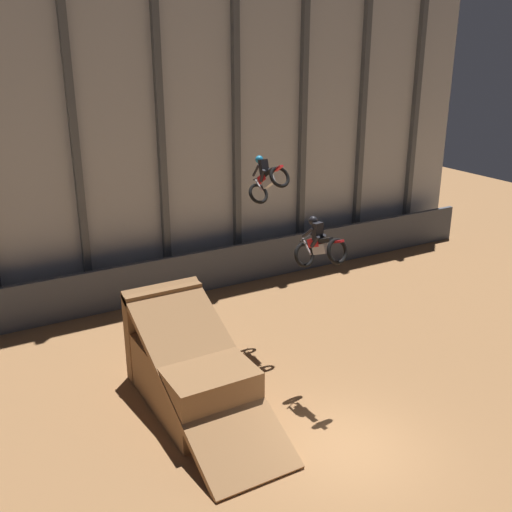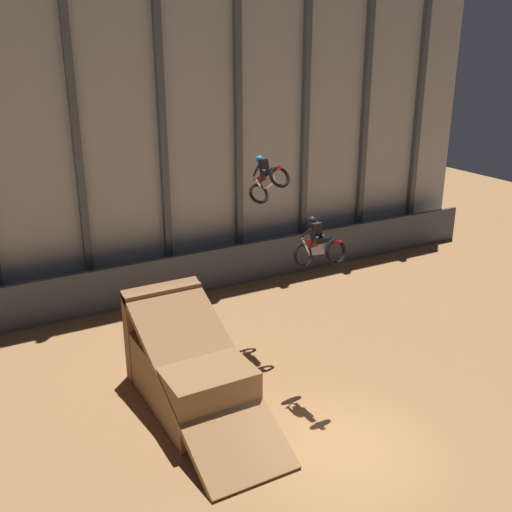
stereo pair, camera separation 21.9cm
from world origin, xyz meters
name	(u,v)px [view 1 (the left image)]	position (x,y,z in m)	size (l,w,h in m)	color
ground_plane	(348,448)	(0.00, 0.00, 0.00)	(60.00, 60.00, 0.00)	#996B42
arena_back_wall	(160,138)	(0.00, 12.65, 6.40)	(32.00, 0.40, 12.80)	#ADB2B7
lower_barrier	(178,276)	(0.00, 11.42, 0.88)	(31.36, 0.20, 1.76)	#474C56
dirt_ramp	(188,368)	(-2.69, 4.18, 1.03)	(2.46, 6.41, 3.08)	olive
rider_bike_left_air	(319,245)	(0.83, 2.78, 4.65)	(0.95, 1.75, 1.65)	black
rider_bike_right_air	(267,179)	(1.24, 6.35, 5.81)	(0.88, 1.74, 1.67)	black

